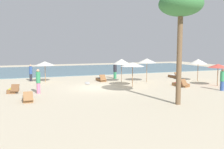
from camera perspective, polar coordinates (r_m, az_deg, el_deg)
The scene contains 19 objects.
ground_plane at distance 21.37m, azimuth -3.51°, elevation -3.00°, with size 60.00×60.00×0.00m, color beige.
ocean_water at distance 37.82m, azimuth -11.11°, elevation 0.99°, with size 48.00×16.00×0.06m, color slate.
umbrella_0 at distance 21.74m, azimuth 4.67°, elevation 2.30°, with size 2.05×2.05×2.11m.
umbrella_1 at distance 24.39m, azimuth 2.16°, elevation 2.94°, with size 1.77×1.77×2.28m.
umbrella_2 at distance 26.61m, azimuth 18.92°, elevation 2.80°, with size 1.84×1.84×2.23m.
umbrella_3 at distance 23.98m, azimuth 22.89°, elevation 1.83°, with size 1.80×1.80×1.95m.
umbrella_4 at distance 24.85m, azimuth 7.91°, elevation 3.12°, with size 1.86×1.86×2.32m.
umbrella_5 at distance 25.24m, azimuth -14.94°, elevation 2.44°, with size 1.94×1.94×2.04m.
lounger_0 at distance 20.59m, azimuth -21.44°, elevation -3.29°, with size 0.93×1.78×0.68m.
lounger_1 at distance 17.02m, azimuth -18.51°, elevation -5.14°, with size 0.60×1.69×0.70m.
lounger_2 at distance 25.40m, azimuth -2.48°, elevation -1.11°, with size 0.68×1.70×0.71m.
lounger_3 at distance 22.81m, azimuth 15.35°, elevation -2.17°, with size 0.96×1.75×0.72m.
lounger_4 at distance 28.94m, azimuth 13.98°, elevation -0.38°, with size 0.71×1.74×0.67m.
person_0 at distance 21.65m, azimuth 23.69°, elevation -1.08°, with size 0.47×0.47×1.72m.
person_1 at distance 27.28m, azimuth 0.70°, elevation 0.83°, with size 0.51×0.51×1.70m.
person_2 at distance 19.36m, azimuth -16.35°, elevation -1.43°, with size 0.43×0.43×1.82m.
person_3 at distance 26.51m, azimuth -17.92°, elevation 0.38°, with size 0.36×0.36×1.69m.
palm_1 at distance 15.56m, azimuth 15.29°, elevation 14.54°, with size 2.57×2.57×6.61m.
surfboard at distance 23.97m, azimuth -5.57°, elevation -1.92°, with size 0.81×1.86×0.07m.
Camera 1 is at (-6.18, -20.16, 3.45)m, focal length 40.40 mm.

